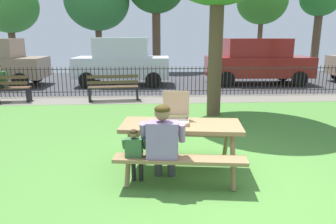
% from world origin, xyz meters
% --- Properties ---
extents(ground, '(28.00, 10.75, 0.02)m').
position_xyz_m(ground, '(0.00, 1.37, -0.01)').
color(ground, '#4D8437').
extents(cobblestone_walkway, '(28.00, 1.40, 0.01)m').
position_xyz_m(cobblestone_walkway, '(0.00, 6.05, -0.00)').
color(cobblestone_walkway, slate).
extents(street_asphalt, '(28.00, 7.17, 0.01)m').
position_xyz_m(street_asphalt, '(0.00, 10.33, -0.01)').
color(street_asphalt, '#38383D').
extents(picnic_table_foreground, '(1.97, 1.69, 0.79)m').
position_xyz_m(picnic_table_foreground, '(-0.59, 0.39, 0.60)').
color(picnic_table_foreground, '#91714A').
rests_on(picnic_table_foreground, ground).
extents(pizza_box_open, '(0.45, 0.49, 0.46)m').
position_xyz_m(pizza_box_open, '(-0.66, 0.51, 0.88)').
color(pizza_box_open, tan).
rests_on(pizza_box_open, picnic_table_foreground).
extents(adult_at_table, '(0.63, 0.62, 1.19)m').
position_xyz_m(adult_at_table, '(-0.88, -0.08, 0.66)').
color(adult_at_table, '#424242').
rests_on(adult_at_table, ground).
extents(child_at_table, '(0.34, 0.34, 0.85)m').
position_xyz_m(child_at_table, '(-1.27, -0.06, 0.51)').
color(child_at_table, black).
rests_on(child_at_table, ground).
extents(iron_fence_streetside, '(21.20, 0.03, 1.02)m').
position_xyz_m(iron_fence_streetside, '(0.00, 6.75, 0.52)').
color(iron_fence_streetside, '#2D2823').
rests_on(iron_fence_streetside, ground).
extents(park_bench_left, '(1.62, 0.55, 0.85)m').
position_xyz_m(park_bench_left, '(-5.70, 5.91, 0.42)').
color(park_bench_left, brown).
rests_on(park_bench_left, ground).
extents(park_bench_center, '(1.63, 0.61, 0.85)m').
position_xyz_m(park_bench_center, '(-2.23, 5.91, 0.42)').
color(park_bench_center, brown).
rests_on(park_bench_center, ground).
extents(parked_car_center, '(3.97, 1.97, 1.98)m').
position_xyz_m(parked_car_center, '(-2.20, 9.22, 1.01)').
color(parked_car_center, silver).
rests_on(parked_car_center, ground).
extents(parked_car_right, '(4.47, 2.05, 1.94)m').
position_xyz_m(parked_car_right, '(3.58, 9.22, 1.01)').
color(parked_car_right, maroon).
rests_on(parked_car_right, ground).
extents(far_tree_left, '(3.37, 3.37, 5.23)m').
position_xyz_m(far_tree_left, '(-9.11, 15.20, 3.68)').
color(far_tree_left, brown).
rests_on(far_tree_left, ground).
extents(far_tree_midleft, '(3.74, 3.74, 5.69)m').
position_xyz_m(far_tree_midleft, '(-4.06, 15.20, 3.98)').
color(far_tree_midleft, brown).
rests_on(far_tree_midleft, ground).
extents(far_tree_midright, '(3.00, 3.00, 5.40)m').
position_xyz_m(far_tree_midright, '(5.72, 15.20, 4.03)').
color(far_tree_midright, brown).
rests_on(far_tree_midright, ground).
extents(far_tree_right, '(2.42, 2.42, 5.37)m').
position_xyz_m(far_tree_right, '(9.29, 15.20, 4.13)').
color(far_tree_right, brown).
rests_on(far_tree_right, ground).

